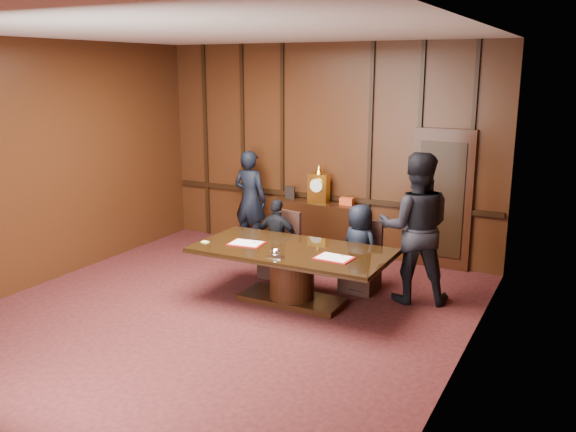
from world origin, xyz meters
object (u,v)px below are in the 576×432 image
object	(u,v)px
conference_table	(292,266)
signatory_right	(359,249)
witness_left	(250,199)
signatory_left	(278,239)
sideboard	(318,226)
witness_right	(415,228)

from	to	relation	value
conference_table	signatory_right	distance (m)	1.04
witness_left	signatory_right	bearing A→B (deg)	156.64
signatory_left	witness_left	size ratio (longest dim) A/B	0.70
sideboard	signatory_left	size ratio (longest dim) A/B	1.32
witness_right	witness_left	bearing A→B (deg)	-39.36
signatory_left	witness_right	distance (m)	2.11
sideboard	conference_table	world-z (taller)	sideboard
signatory_left	signatory_right	world-z (taller)	signatory_right
sideboard	signatory_right	xyz separation A→B (m)	(1.27, -1.40, 0.15)
sideboard	witness_right	xyz separation A→B (m)	(2.03, -1.36, 0.53)
sideboard	conference_table	distance (m)	2.28
sideboard	conference_table	xyz separation A→B (m)	(0.62, -2.20, 0.02)
signatory_left	signatory_right	xyz separation A→B (m)	(1.30, 0.00, 0.03)
signatory_right	sideboard	bearing A→B (deg)	-28.08
signatory_right	witness_left	size ratio (longest dim) A/B	0.74
sideboard	signatory_left	bearing A→B (deg)	-91.36
conference_table	signatory_left	xyz separation A→B (m)	(-0.65, 0.80, 0.09)
witness_left	signatory_left	bearing A→B (deg)	137.24
sideboard	witness_left	xyz separation A→B (m)	(-1.24, -0.16, 0.37)
conference_table	signatory_left	world-z (taller)	signatory_left
sideboard	signatory_left	world-z (taller)	sideboard
witness_left	witness_right	world-z (taller)	witness_right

